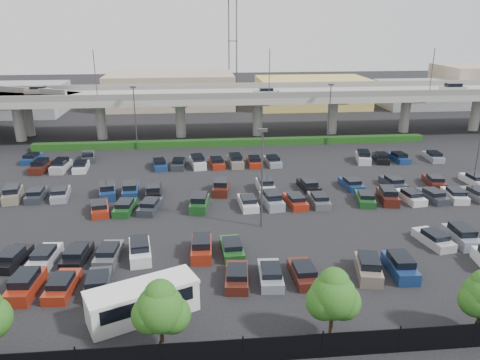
{
  "coord_description": "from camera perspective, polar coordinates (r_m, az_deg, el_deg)",
  "views": [
    {
      "loc": [
        -6.52,
        -51.67,
        20.24
      ],
      "look_at": [
        -1.3,
        1.13,
        2.0
      ],
      "focal_mm": 35.0,
      "sensor_mm": 36.0,
      "label": 1
    }
  ],
  "objects": [
    {
      "name": "distant_buildings",
      "position": [
        116.22,
        3.84,
        10.77
      ],
      "size": [
        138.0,
        24.0,
        9.0
      ],
      "color": "gray",
      "rests_on": "ground"
    },
    {
      "name": "ground",
      "position": [
        55.87,
        1.44,
        -2.27
      ],
      "size": [
        280.0,
        280.0,
        0.0
      ],
      "primitive_type": "plane",
      "color": "black"
    },
    {
      "name": "hedge",
      "position": [
        79.42,
        -0.76,
        4.62
      ],
      "size": [
        66.0,
        1.6,
        1.1
      ],
      "primitive_type": "cube",
      "color": "#103811",
      "rests_on": "ground"
    },
    {
      "name": "overpass",
      "position": [
        84.93,
        -1.31,
        9.98
      ],
      "size": [
        150.0,
        13.0,
        15.8
      ],
      "color": "gray",
      "rests_on": "ground"
    },
    {
      "name": "light_poles",
      "position": [
        55.51,
        -3.0,
        4.34
      ],
      "size": [
        66.9,
        48.38,
        10.3
      ],
      "color": "#45454A",
      "rests_on": "ground"
    },
    {
      "name": "comm_tower",
      "position": [
        126.19,
        -0.9,
        16.87
      ],
      "size": [
        2.4,
        2.4,
        30.0
      ],
      "color": "#45454A",
      "rests_on": "ground"
    },
    {
      "name": "shuttle_bus",
      "position": [
        35.02,
        -11.77,
        -14.09
      ],
      "size": [
        8.24,
        5.6,
        2.51
      ],
      "color": "white",
      "rests_on": "ground"
    },
    {
      "name": "parked_cars",
      "position": [
        52.29,
        -0.11,
        -3.06
      ],
      "size": [
        62.95,
        41.68,
        1.67
      ],
      "color": "#52555A",
      "rests_on": "ground"
    },
    {
      "name": "fence",
      "position": [
        31.24,
        8.02,
        -19.49
      ],
      "size": [
        70.0,
        0.1,
        2.0
      ],
      "color": "black",
      "rests_on": "ground"
    },
    {
      "name": "tree_row",
      "position": [
        31.04,
        9.0,
        -13.88
      ],
      "size": [
        65.07,
        3.66,
        5.94
      ],
      "color": "#332316",
      "rests_on": "ground"
    }
  ]
}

